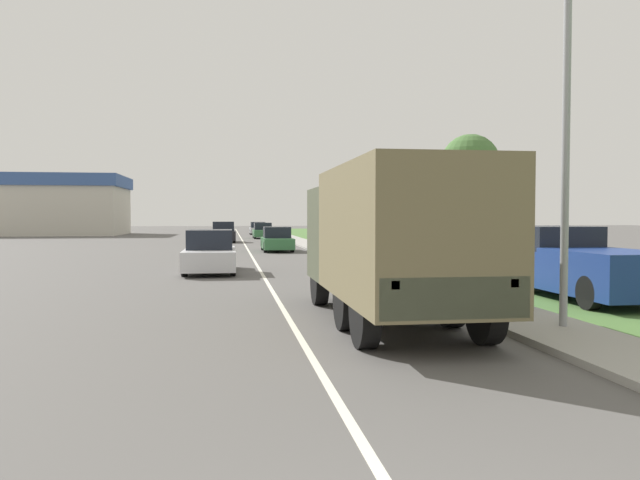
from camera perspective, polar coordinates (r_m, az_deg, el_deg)
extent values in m
plane|color=#565451|center=(42.40, -6.76, -0.65)|extent=(180.00, 180.00, 0.00)
cube|color=silver|center=(42.40, -6.76, -0.64)|extent=(0.12, 120.00, 0.00)
cube|color=#9E9B93|center=(42.77, -0.72, -0.53)|extent=(1.80, 120.00, 0.12)
cube|color=#4C7538|center=(43.58, 5.02, -0.55)|extent=(7.00, 120.00, 0.02)
cube|color=#474C38|center=(14.98, 3.72, 0.58)|extent=(2.32, 2.07, 2.15)
cube|color=brown|center=(11.39, 7.63, 0.72)|extent=(2.32, 5.32, 2.42)
cube|color=#474C38|center=(8.98, 12.23, -5.21)|extent=(2.20, 0.10, 0.60)
cube|color=red|center=(8.67, 6.88, -4.11)|extent=(0.12, 0.06, 0.12)
cube|color=red|center=(9.28, 17.32, -3.77)|extent=(0.12, 0.06, 0.12)
cylinder|color=black|center=(14.77, -0.05, -3.74)|extent=(0.30, 1.14, 1.14)
cylinder|color=black|center=(15.20, 7.52, -3.59)|extent=(0.30, 1.14, 1.14)
cylinder|color=black|center=(9.97, 4.10, -6.63)|extent=(0.30, 1.14, 1.14)
cylinder|color=black|center=(10.59, 14.90, -6.18)|extent=(0.30, 1.14, 1.14)
cylinder|color=black|center=(11.51, 2.37, -5.43)|extent=(0.30, 1.14, 1.14)
cylinder|color=black|center=(12.05, 11.88, -5.13)|extent=(0.30, 1.14, 1.14)
cube|color=silver|center=(23.56, -10.03, -1.66)|extent=(1.86, 4.70, 0.70)
cube|color=black|center=(23.61, -10.03, 0.06)|extent=(1.64, 2.11, 0.71)
cylinder|color=black|center=(25.11, -11.83, -1.90)|extent=(0.20, 0.64, 0.64)
cylinder|color=black|center=(25.06, -8.03, -1.89)|extent=(0.20, 0.64, 0.64)
cylinder|color=black|center=(22.11, -12.29, -2.46)|extent=(0.20, 0.64, 0.64)
cylinder|color=black|center=(22.06, -7.97, -2.44)|extent=(0.20, 0.64, 0.64)
cube|color=#336B3D|center=(37.19, -3.95, -0.28)|extent=(1.75, 4.20, 0.62)
cube|color=black|center=(37.25, -3.96, 0.71)|extent=(1.54, 1.89, 0.65)
cylinder|color=black|center=(38.48, -5.25, -0.45)|extent=(0.20, 0.64, 0.64)
cylinder|color=black|center=(38.60, -2.96, -0.44)|extent=(0.20, 0.64, 0.64)
cylinder|color=black|center=(35.80, -5.02, -0.65)|extent=(0.20, 0.64, 0.64)
cylinder|color=black|center=(35.93, -2.56, -0.63)|extent=(0.20, 0.64, 0.64)
cube|color=black|center=(50.55, -8.81, 0.42)|extent=(1.90, 4.12, 0.73)
cube|color=black|center=(50.61, -8.82, 1.25)|extent=(1.67, 1.85, 0.74)
cylinder|color=black|center=(51.89, -9.74, 0.21)|extent=(0.20, 0.64, 0.64)
cylinder|color=black|center=(51.88, -7.87, 0.22)|extent=(0.20, 0.64, 0.64)
cylinder|color=black|center=(49.25, -9.81, 0.10)|extent=(0.20, 0.64, 0.64)
cylinder|color=black|center=(49.24, -7.84, 0.12)|extent=(0.20, 0.64, 0.64)
cube|color=#336B3D|center=(58.83, -5.25, 0.63)|extent=(1.78, 4.42, 0.63)
cube|color=black|center=(58.91, -5.26, 1.27)|extent=(1.57, 1.99, 0.66)
cylinder|color=black|center=(60.21, -6.08, 0.50)|extent=(0.20, 0.64, 0.64)
cylinder|color=black|center=(60.30, -4.57, 0.51)|extent=(0.20, 0.64, 0.64)
cylinder|color=black|center=(57.38, -5.96, 0.42)|extent=(0.20, 0.64, 0.64)
cylinder|color=black|center=(57.47, -4.38, 0.43)|extent=(0.20, 0.64, 0.64)
cube|color=#B7BABF|center=(71.23, -5.71, 0.89)|extent=(1.81, 4.28, 0.61)
cube|color=black|center=(71.30, -5.71, 1.40)|extent=(1.59, 1.92, 0.64)
cylinder|color=black|center=(72.57, -6.39, 0.79)|extent=(0.20, 0.64, 0.64)
cylinder|color=black|center=(72.64, -5.12, 0.80)|extent=(0.20, 0.64, 0.64)
cylinder|color=black|center=(69.83, -6.31, 0.73)|extent=(0.20, 0.64, 0.64)
cylinder|color=black|center=(69.91, -4.99, 0.74)|extent=(0.20, 0.64, 0.64)
cube|color=navy|center=(16.99, 22.89, -2.66)|extent=(2.04, 5.33, 0.92)
cube|color=black|center=(18.28, 20.41, 0.18)|extent=(1.88, 2.24, 0.65)
cube|color=navy|center=(16.01, 25.00, -1.11)|extent=(2.04, 3.09, 0.12)
cylinder|color=black|center=(18.13, 17.53, -3.28)|extent=(0.24, 0.76, 0.76)
cylinder|color=black|center=(18.98, 22.44, -3.10)|extent=(0.24, 0.76, 0.76)
cylinder|color=black|center=(15.06, 23.42, -4.46)|extent=(0.24, 0.76, 0.76)
cylinder|color=gray|center=(12.15, 21.61, 11.50)|extent=(0.14, 0.14, 7.95)
cylinder|color=#4C3D2D|center=(27.61, 13.52, 1.61)|extent=(0.33, 0.33, 3.65)
sphere|color=#477038|center=(27.70, 13.57, 6.82)|extent=(2.51, 2.51, 2.51)
cube|color=beige|center=(75.61, -23.28, 2.43)|extent=(15.18, 11.46, 5.26)
cube|color=#385693|center=(75.71, -23.32, 4.92)|extent=(15.79, 11.92, 1.32)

